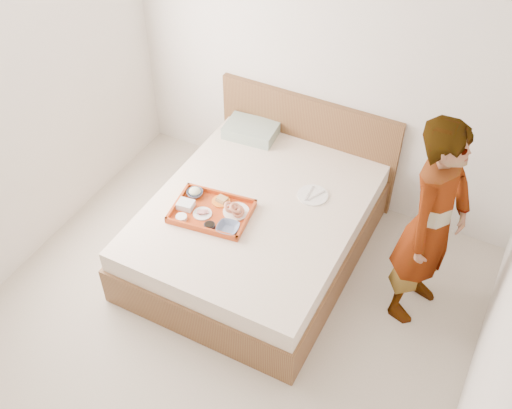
{
  "coord_description": "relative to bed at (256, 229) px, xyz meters",
  "views": [
    {
      "loc": [
        1.5,
        -2.07,
        3.84
      ],
      "look_at": [
        -0.05,
        0.9,
        0.65
      ],
      "focal_mm": 43.13,
      "sensor_mm": 36.0,
      "label": 1
    }
  ],
  "objects": [
    {
      "name": "dinner_plate",
      "position": [
        0.34,
        0.31,
        0.27
      ],
      "size": [
        0.3,
        0.3,
        0.01
      ],
      "primitive_type": "cylinder",
      "rotation": [
        0.0,
        0.0,
        -0.26
      ],
      "color": "white",
      "rests_on": "bed"
    },
    {
      "name": "bread_plate",
      "position": [
        -0.26,
        -0.1,
        0.29
      ],
      "size": [
        0.16,
        0.16,
        0.01
      ],
      "primitive_type": "cylinder",
      "rotation": [
        0.0,
        0.0,
        0.14
      ],
      "color": "orange",
      "rests_on": "tray"
    },
    {
      "name": "bed",
      "position": [
        0.0,
        0.0,
        0.0
      ],
      "size": [
        1.65,
        2.0,
        0.53
      ],
      "primitive_type": "cube",
      "color": "brown",
      "rests_on": "ground"
    },
    {
      "name": "salad_bowl",
      "position": [
        -0.48,
        -0.13,
        0.3
      ],
      "size": [
        0.15,
        0.15,
        0.04
      ],
      "primitive_type": "imported",
      "rotation": [
        0.0,
        0.0,
        0.14
      ],
      "color": "#182A4B",
      "rests_on": "tray"
    },
    {
      "name": "sauce_dish",
      "position": [
        -0.19,
        -0.39,
        0.3
      ],
      "size": [
        0.1,
        0.1,
        0.03
      ],
      "primitive_type": "cylinder",
      "rotation": [
        0.0,
        0.0,
        0.14
      ],
      "color": "black",
      "rests_on": "tray"
    },
    {
      "name": "wall_right",
      "position": [
        1.85,
        -1.0,
        1.04
      ],
      "size": [
        0.01,
        4.0,
        2.6
      ],
      "primitive_type": "cube",
      "color": "silver",
      "rests_on": "ground"
    },
    {
      "name": "prawn_plate",
      "position": [
        -0.1,
        -0.15,
        0.29
      ],
      "size": [
        0.23,
        0.23,
        0.01
      ],
      "primitive_type": "cylinder",
      "rotation": [
        0.0,
        0.0,
        0.14
      ],
      "color": "white",
      "rests_on": "tray"
    },
    {
      "name": "person",
      "position": [
        1.31,
        0.09,
        0.59
      ],
      "size": [
        0.55,
        0.7,
        1.71
      ],
      "primitive_type": "imported",
      "rotation": [
        0.0,
        0.0,
        1.32
      ],
      "color": "white",
      "rests_on": "ground"
    },
    {
      "name": "navy_bowl_big",
      "position": [
        -0.06,
        -0.35,
        0.3
      ],
      "size": [
        0.19,
        0.19,
        0.04
      ],
      "primitive_type": "imported",
      "rotation": [
        0.0,
        0.0,
        0.14
      ],
      "color": "#182A4B",
      "rests_on": "tray"
    },
    {
      "name": "ceiling",
      "position": [
        0.1,
        -1.0,
        2.33
      ],
      "size": [
        3.5,
        4.0,
        0.01
      ],
      "primitive_type": "cube",
      "color": "white",
      "rests_on": "ground"
    },
    {
      "name": "cheese_round",
      "position": [
        -0.43,
        -0.41,
        0.3
      ],
      "size": [
        0.1,
        0.1,
        0.03
      ],
      "primitive_type": "cylinder",
      "rotation": [
        0.0,
        0.0,
        0.14
      ],
      "color": "white",
      "rests_on": "tray"
    },
    {
      "name": "meat_plate",
      "position": [
        -0.31,
        -0.29,
        0.29
      ],
      "size": [
        0.16,
        0.16,
        0.01
      ],
      "primitive_type": "cylinder",
      "rotation": [
        0.0,
        0.0,
        0.14
      ],
      "color": "white",
      "rests_on": "tray"
    },
    {
      "name": "pillow",
      "position": [
        -0.46,
        0.78,
        0.32
      ],
      "size": [
        0.47,
        0.34,
        0.11
      ],
      "primitive_type": "cube",
      "rotation": [
        0.0,
        0.0,
        0.09
      ],
      "color": "gray",
      "rests_on": "bed"
    },
    {
      "name": "plastic_tub",
      "position": [
        -0.47,
        -0.28,
        0.31
      ],
      "size": [
        0.14,
        0.12,
        0.05
      ],
      "primitive_type": "cube",
      "rotation": [
        0.0,
        0.0,
        0.14
      ],
      "color": "silver",
      "rests_on": "tray"
    },
    {
      "name": "headboard",
      "position": [
        0.0,
        0.97,
        0.21
      ],
      "size": [
        1.65,
        0.06,
        0.95
      ],
      "primitive_type": "cube",
      "color": "brown",
      "rests_on": "ground"
    },
    {
      "name": "wall_back",
      "position": [
        0.1,
        1.0,
        1.04
      ],
      "size": [
        3.5,
        0.01,
        2.6
      ],
      "primitive_type": "cube",
      "color": "silver",
      "rests_on": "ground"
    },
    {
      "name": "tray",
      "position": [
        -0.26,
        -0.24,
        0.29
      ],
      "size": [
        0.64,
        0.51,
        0.05
      ],
      "primitive_type": "cube",
      "rotation": [
        0.0,
        0.0,
        0.14
      ],
      "color": "#B94515",
      "rests_on": "bed"
    },
    {
      "name": "ground",
      "position": [
        0.1,
        -1.0,
        -0.27
      ],
      "size": [
        3.5,
        4.0,
        0.01
      ],
      "primitive_type": "cube",
      "color": "#BEB2A1",
      "rests_on": "ground"
    }
  ]
}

